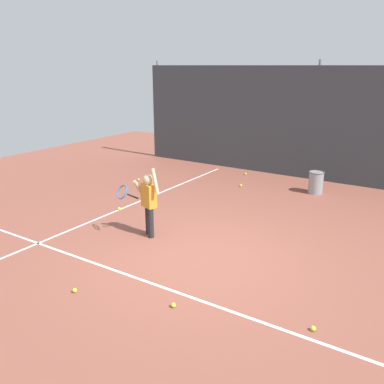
{
  "coord_description": "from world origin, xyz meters",
  "views": [
    {
      "loc": [
        3.31,
        -5.38,
        3.11
      ],
      "look_at": [
        -0.64,
        0.71,
        0.85
      ],
      "focal_mm": 38.18,
      "sensor_mm": 36.0,
      "label": 1
    }
  ],
  "objects_px": {
    "ball_hopper": "(316,182)",
    "tennis_ball_0": "(245,174)",
    "tennis_ball_8": "(119,209)",
    "tennis_ball_2": "(241,185)",
    "tennis_ball_6": "(173,305)",
    "tennis_player": "(148,199)",
    "tennis_ball_1": "(75,290)",
    "tennis_ball_3": "(138,180)",
    "tennis_ball_4": "(313,328)"
  },
  "relations": [
    {
      "from": "tennis_ball_3",
      "to": "tennis_ball_1",
      "type": "bearing_deg",
      "value": -58.71
    },
    {
      "from": "tennis_ball_1",
      "to": "tennis_ball_3",
      "type": "bearing_deg",
      "value": 121.29
    },
    {
      "from": "ball_hopper",
      "to": "tennis_ball_8",
      "type": "bearing_deg",
      "value": -132.2
    },
    {
      "from": "tennis_ball_1",
      "to": "tennis_ball_6",
      "type": "height_order",
      "value": "same"
    },
    {
      "from": "tennis_player",
      "to": "tennis_ball_2",
      "type": "height_order",
      "value": "tennis_player"
    },
    {
      "from": "tennis_ball_2",
      "to": "tennis_ball_6",
      "type": "bearing_deg",
      "value": -72.38
    },
    {
      "from": "tennis_ball_0",
      "to": "tennis_ball_4",
      "type": "relative_size",
      "value": 1.0
    },
    {
      "from": "ball_hopper",
      "to": "tennis_ball_6",
      "type": "relative_size",
      "value": 8.52
    },
    {
      "from": "tennis_ball_6",
      "to": "tennis_ball_4",
      "type": "bearing_deg",
      "value": 16.64
    },
    {
      "from": "tennis_ball_6",
      "to": "ball_hopper",
      "type": "bearing_deg",
      "value": 89.53
    },
    {
      "from": "tennis_ball_4",
      "to": "tennis_ball_8",
      "type": "relative_size",
      "value": 1.0
    },
    {
      "from": "tennis_player",
      "to": "tennis_ball_3",
      "type": "distance_m",
      "value": 3.99
    },
    {
      "from": "tennis_ball_1",
      "to": "tennis_ball_8",
      "type": "xyz_separation_m",
      "value": [
        -1.86,
        2.94,
        0.0
      ]
    },
    {
      "from": "tennis_ball_8",
      "to": "tennis_ball_0",
      "type": "bearing_deg",
      "value": 76.56
    },
    {
      "from": "tennis_ball_3",
      "to": "tennis_ball_6",
      "type": "bearing_deg",
      "value": -45.75
    },
    {
      "from": "tennis_ball_0",
      "to": "tennis_ball_1",
      "type": "xyz_separation_m",
      "value": [
        0.82,
        -7.28,
        0.0
      ]
    },
    {
      "from": "tennis_ball_1",
      "to": "tennis_ball_6",
      "type": "xyz_separation_m",
      "value": [
        1.4,
        0.46,
        0.0
      ]
    },
    {
      "from": "tennis_ball_0",
      "to": "tennis_ball_2",
      "type": "height_order",
      "value": "same"
    },
    {
      "from": "tennis_ball_6",
      "to": "tennis_player",
      "type": "bearing_deg",
      "value": 136.28
    },
    {
      "from": "tennis_ball_6",
      "to": "tennis_ball_8",
      "type": "height_order",
      "value": "same"
    },
    {
      "from": "tennis_ball_4",
      "to": "tennis_ball_8",
      "type": "bearing_deg",
      "value": 158.51
    },
    {
      "from": "tennis_ball_6",
      "to": "tennis_ball_8",
      "type": "bearing_deg",
      "value": 142.73
    },
    {
      "from": "ball_hopper",
      "to": "tennis_ball_0",
      "type": "xyz_separation_m",
      "value": [
        -2.28,
        0.68,
        -0.26
      ]
    },
    {
      "from": "tennis_ball_2",
      "to": "tennis_ball_3",
      "type": "xyz_separation_m",
      "value": [
        -2.69,
        -1.04,
        0.0
      ]
    },
    {
      "from": "tennis_ball_0",
      "to": "tennis_player",
      "type": "bearing_deg",
      "value": -85.2
    },
    {
      "from": "ball_hopper",
      "to": "tennis_ball_1",
      "type": "height_order",
      "value": "ball_hopper"
    },
    {
      "from": "tennis_player",
      "to": "tennis_ball_3",
      "type": "relative_size",
      "value": 20.46
    },
    {
      "from": "ball_hopper",
      "to": "tennis_ball_2",
      "type": "height_order",
      "value": "ball_hopper"
    },
    {
      "from": "tennis_ball_1",
      "to": "tennis_ball_2",
      "type": "bearing_deg",
      "value": 93.62
    },
    {
      "from": "tennis_ball_1",
      "to": "tennis_ball_8",
      "type": "height_order",
      "value": "same"
    },
    {
      "from": "tennis_ball_0",
      "to": "tennis_ball_4",
      "type": "distance_m",
      "value": 7.44
    },
    {
      "from": "tennis_ball_6",
      "to": "tennis_ball_2",
      "type": "bearing_deg",
      "value": 107.62
    },
    {
      "from": "tennis_ball_1",
      "to": "tennis_ball_4",
      "type": "xyz_separation_m",
      "value": [
        3.13,
        0.98,
        0.0
      ]
    },
    {
      "from": "tennis_ball_0",
      "to": "tennis_ball_1",
      "type": "distance_m",
      "value": 7.32
    },
    {
      "from": "ball_hopper",
      "to": "tennis_ball_8",
      "type": "relative_size",
      "value": 8.52
    },
    {
      "from": "tennis_ball_1",
      "to": "tennis_ball_0",
      "type": "bearing_deg",
      "value": 96.45
    },
    {
      "from": "ball_hopper",
      "to": "tennis_ball_3",
      "type": "relative_size",
      "value": 8.52
    },
    {
      "from": "tennis_player",
      "to": "tennis_ball_0",
      "type": "bearing_deg",
      "value": 112.97
    },
    {
      "from": "tennis_player",
      "to": "tennis_ball_1",
      "type": "height_order",
      "value": "tennis_player"
    },
    {
      "from": "tennis_ball_0",
      "to": "tennis_ball_8",
      "type": "height_order",
      "value": "same"
    },
    {
      "from": "tennis_ball_0",
      "to": "tennis_ball_3",
      "type": "relative_size",
      "value": 1.0
    },
    {
      "from": "tennis_ball_0",
      "to": "tennis_ball_8",
      "type": "distance_m",
      "value": 4.46
    },
    {
      "from": "tennis_ball_8",
      "to": "tennis_ball_1",
      "type": "bearing_deg",
      "value": -57.74
    },
    {
      "from": "tennis_player",
      "to": "tennis_ball_3",
      "type": "bearing_deg",
      "value": 151.14
    },
    {
      "from": "ball_hopper",
      "to": "tennis_ball_8",
      "type": "height_order",
      "value": "ball_hopper"
    },
    {
      "from": "tennis_player",
      "to": "tennis_ball_2",
      "type": "bearing_deg",
      "value": 108.03
    },
    {
      "from": "tennis_ball_6",
      "to": "tennis_ball_8",
      "type": "distance_m",
      "value": 4.1
    },
    {
      "from": "ball_hopper",
      "to": "tennis_ball_2",
      "type": "relative_size",
      "value": 8.52
    },
    {
      "from": "tennis_ball_2",
      "to": "tennis_ball_6",
      "type": "distance_m",
      "value": 5.91
    },
    {
      "from": "tennis_player",
      "to": "tennis_ball_0",
      "type": "xyz_separation_m",
      "value": [
        -0.43,
        5.1,
        -0.69
      ]
    }
  ]
}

